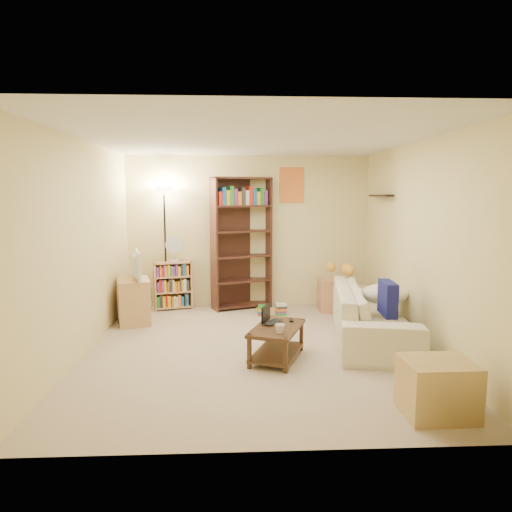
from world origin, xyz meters
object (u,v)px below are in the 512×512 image
(side_table, at_px, (333,295))
(mug, at_px, (280,329))
(laptop, at_px, (276,323))
(television, at_px, (133,265))
(short_bookshelf, at_px, (173,285))
(desk_fan, at_px, (174,248))
(tabby_cat, at_px, (344,269))
(tv_stand, at_px, (134,301))
(coffee_table, at_px, (277,339))
(floor_lamp, at_px, (164,212))
(end_cabinet, at_px, (438,388))
(tall_bookshelf, at_px, (241,240))
(sofa, at_px, (372,313))

(side_table, bearing_deg, mug, -114.63)
(mug, bearing_deg, laptop, 91.13)
(mug, xyz_separation_m, television, (-1.95, 1.83, 0.43))
(laptop, distance_m, short_bookshelf, 2.74)
(laptop, distance_m, desk_fan, 2.75)
(tabby_cat, relative_size, tv_stand, 0.83)
(mug, xyz_separation_m, side_table, (1.10, 2.40, -0.17))
(coffee_table, relative_size, laptop, 2.83)
(laptop, distance_m, mug, 0.36)
(mug, xyz_separation_m, desk_fan, (-1.45, 2.62, 0.59))
(tabby_cat, xyz_separation_m, coffee_table, (-1.16, -1.64, -0.53))
(desk_fan, height_order, floor_lamp, floor_lamp)
(end_cabinet, bearing_deg, tall_bookshelf, 112.73)
(mug, bearing_deg, tall_bookshelf, 97.92)
(television, distance_m, side_table, 3.16)
(coffee_table, distance_m, floor_lamp, 3.19)
(tabby_cat, relative_size, mug, 4.72)
(sofa, bearing_deg, tv_stand, 84.64)
(sofa, relative_size, tabby_cat, 4.53)
(desk_fan, distance_m, side_table, 2.67)
(television, relative_size, side_table, 1.39)
(sofa, relative_size, coffee_table, 2.51)
(laptop, relative_size, tv_stand, 0.53)
(laptop, distance_m, side_table, 2.33)
(short_bookshelf, bearing_deg, tall_bookshelf, -14.86)
(coffee_table, relative_size, floor_lamp, 0.49)
(tabby_cat, bearing_deg, end_cabinet, -88.61)
(tall_bookshelf, height_order, end_cabinet, tall_bookshelf)
(sofa, distance_m, floor_lamp, 3.59)
(side_table, bearing_deg, tabby_cat, -84.37)
(coffee_table, xyz_separation_m, short_bookshelf, (-1.49, 2.41, 0.15))
(coffee_table, distance_m, short_bookshelf, 2.84)
(desk_fan, bearing_deg, coffee_table, -58.57)
(tabby_cat, xyz_separation_m, mug, (-1.15, -1.89, -0.34))
(desk_fan, height_order, side_table, desk_fan)
(laptop, bearing_deg, tabby_cat, -3.96)
(tabby_cat, height_order, television, television)
(television, bearing_deg, desk_fan, -47.54)
(tv_stand, distance_m, television, 0.53)
(coffee_table, bearing_deg, end_cabinet, -27.87)
(laptop, bearing_deg, short_bookshelf, 66.16)
(coffee_table, distance_m, desk_fan, 2.88)
(coffee_table, xyz_separation_m, tv_stand, (-1.95, 1.58, 0.09))
(sofa, xyz_separation_m, laptop, (-1.31, -0.60, 0.05))
(laptop, relative_size, mug, 3.01)
(side_table, height_order, end_cabinet, side_table)
(sofa, xyz_separation_m, tabby_cat, (-0.15, 0.93, 0.43))
(floor_lamp, height_order, end_cabinet, floor_lamp)
(tall_bookshelf, xyz_separation_m, short_bookshelf, (-1.13, 0.00, -0.74))
(laptop, distance_m, end_cabinet, 1.96)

